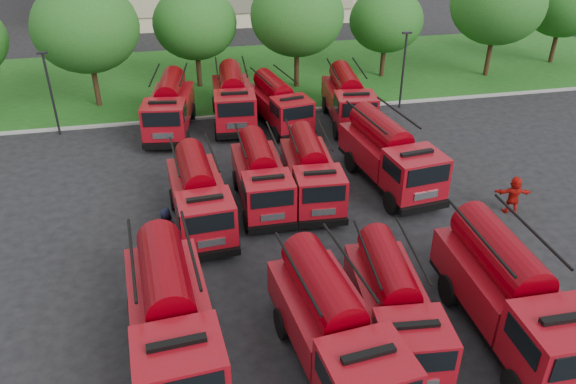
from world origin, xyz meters
name	(u,v)px	position (x,y,z in m)	size (l,w,h in m)	color
ground	(271,293)	(0.00, 0.00, 0.00)	(140.00, 140.00, 0.00)	black
lawn	(211,77)	(0.00, 26.00, 0.06)	(70.00, 16.00, 0.12)	#154412
curb	(222,116)	(0.00, 17.90, 0.07)	(70.00, 0.30, 0.14)	gray
tree_2	(86,27)	(-8.00, 21.50, 5.35)	(6.72, 6.72, 8.22)	#382314
tree_3	(195,23)	(-1.00, 24.00, 4.68)	(5.88, 5.88, 7.19)	#382314
tree_4	(297,16)	(6.00, 22.50, 5.22)	(6.55, 6.55, 8.01)	#382314
tree_5	(386,20)	(13.00, 23.50, 4.35)	(5.46, 5.46, 6.68)	#382314
tree_6	(498,4)	(21.00, 22.00, 5.49)	(6.89, 6.89, 8.42)	#382314
tree_7	(564,4)	(28.00, 24.00, 4.82)	(6.05, 6.05, 7.39)	#382314
lamp_post_0	(50,89)	(-10.00, 17.20, 2.90)	(0.60, 0.25, 5.11)	black
lamp_post_1	(404,66)	(12.00, 17.20, 2.90)	(0.60, 0.25, 5.11)	black
fire_truck_0	(171,317)	(-3.66, -2.45, 1.69)	(3.19, 7.56, 3.36)	black
fire_truck_1	(334,328)	(1.33, -3.91, 1.61)	(3.21, 7.27, 3.21)	black
fire_truck_2	(393,304)	(3.65, -3.08, 1.45)	(2.78, 6.49, 2.87)	black
fire_truck_3	(512,295)	(7.58, -3.76, 1.73)	(2.86, 7.58, 3.43)	black
fire_truck_4	(199,195)	(-2.23, 5.42, 1.51)	(2.80, 6.76, 3.01)	black
fire_truck_5	(261,176)	(0.77, 6.75, 1.45)	(2.35, 6.34, 2.88)	black
fire_truck_6	(311,171)	(3.20, 6.70, 1.47)	(2.66, 6.52, 2.91)	black
fire_truck_7	(389,154)	(7.40, 7.31, 1.66)	(3.43, 7.53, 3.31)	black
fire_truck_8	(170,106)	(-3.26, 16.37, 1.60)	(3.35, 7.23, 3.17)	black
fire_truck_9	(233,98)	(0.68, 17.00, 1.61)	(2.93, 7.16, 3.20)	black
fire_truck_10	(279,103)	(3.40, 15.91, 1.45)	(3.29, 6.64, 2.89)	black
fire_truck_11	(348,99)	(7.76, 15.53, 1.57)	(3.07, 7.06, 3.12)	black
firefighter_3	(475,255)	(8.88, 0.67, 0.00)	(1.09, 0.56, 1.68)	black
firefighter_4	(169,245)	(-3.75, 4.04, 0.00)	(0.89, 0.58, 1.81)	black
firefighter_5	(510,212)	(12.16, 3.49, 0.00)	(1.72, 0.74, 1.85)	#AE110D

